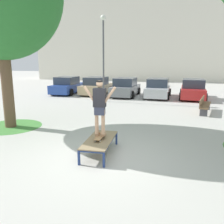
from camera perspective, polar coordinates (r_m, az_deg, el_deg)
The scene contains 13 objects.
ground_plane at distance 7.16m, azimuth -3.08°, elevation -10.77°, with size 120.00×120.00×0.00m, color #B7B5AD.
building_facade at distance 36.90m, azimuth 15.40°, elevation 18.18°, with size 42.68×4.00×14.03m, color silver.
skate_box at distance 7.27m, azimuth -2.98°, elevation -6.91°, with size 0.86×1.94×0.46m.
skateboard at distance 7.27m, azimuth -2.90°, elevation -5.89°, with size 0.24×0.81×0.09m.
skater at distance 7.03m, azimuth -2.98°, elevation 1.86°, with size 1.00×0.29×1.69m.
grass_patch_near_left at distance 11.26m, azimuth -23.18°, elevation -3.21°, with size 2.62×2.62×0.01m, color #47893D.
car_blue at distance 21.40m, azimuth -10.65°, elevation 6.20°, with size 1.94×4.21×1.50m.
car_tan at distance 20.63m, azimuth -3.72°, elevation 6.18°, with size 2.13×4.30×1.50m.
car_grey at distance 19.56m, azimuth 3.28°, elevation 5.86°, with size 2.06×4.27×1.50m.
car_silver at distance 19.16m, azimuth 11.02°, elevation 5.54°, with size 2.00×4.24×1.50m.
car_red at distance 19.17m, azimuth 18.91°, elevation 5.12°, with size 2.07×4.28×1.50m.
park_bench at distance 14.05m, azimuth 21.37°, elevation 1.65°, with size 0.90×2.44×0.83m.
light_post at distance 16.70m, azimuth -2.10°, elevation 15.60°, with size 0.36×0.36×5.83m.
Camera 1 is at (2.01, -6.29, 2.76)m, focal length 37.93 mm.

